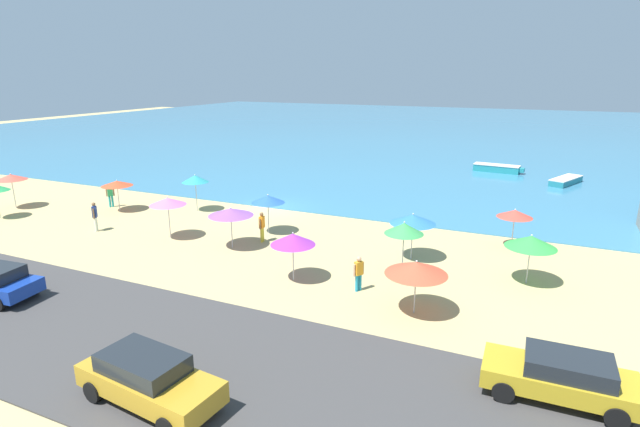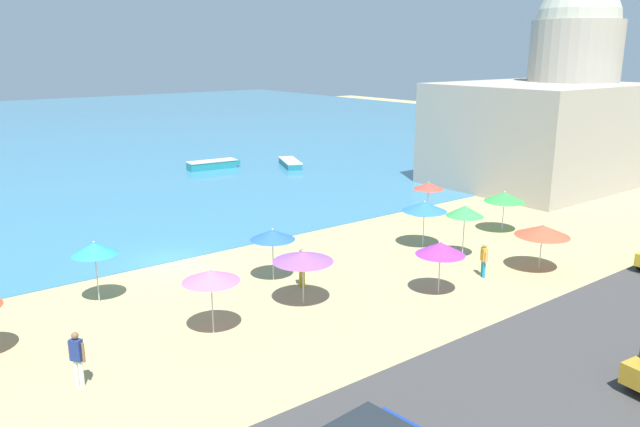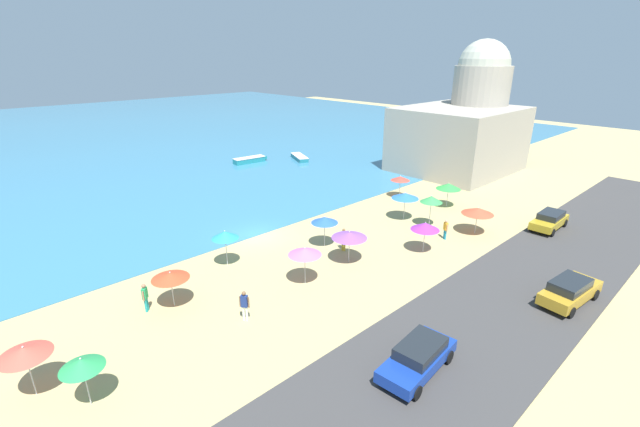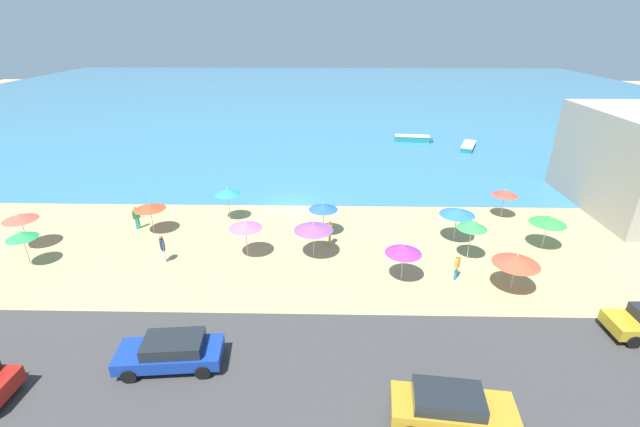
{
  "view_description": "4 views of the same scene",
  "coord_description": "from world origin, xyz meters",
  "px_view_note": "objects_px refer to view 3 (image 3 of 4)",
  "views": [
    {
      "loc": [
        17.12,
        -29.61,
        9.3
      ],
      "look_at": [
        4.86,
        -2.41,
        0.8
      ],
      "focal_mm": 28.0,
      "sensor_mm": 36.0,
      "label": 1
    },
    {
      "loc": [
        -11.71,
        -26.92,
        9.97
      ],
      "look_at": [
        8.39,
        -1.02,
        1.3
      ],
      "focal_mm": 35.0,
      "sensor_mm": 36.0,
      "label": 2
    },
    {
      "loc": [
        -17.55,
        -26.04,
        13.65
      ],
      "look_at": [
        5.56,
        -1.42,
        0.86
      ],
      "focal_mm": 24.0,
      "sensor_mm": 36.0,
      "label": 3
    },
    {
      "loc": [
        3.03,
        -31.55,
        13.57
      ],
      "look_at": [
        2.42,
        -3.59,
        0.95
      ],
      "focal_mm": 24.0,
      "sensor_mm": 36.0,
      "label": 4
    }
  ],
  "objects_px": {
    "beach_umbrella_4": "(349,235)",
    "harbor_fortress": "(466,125)",
    "beach_umbrella_1": "(449,186)",
    "beach_umbrella_9": "(325,220)",
    "beach_umbrella_7": "(405,196)",
    "beach_umbrella_11": "(478,211)",
    "beach_umbrella_8": "(170,276)",
    "beach_umbrella_12": "(431,199)",
    "bather_2": "(245,304)",
    "beach_umbrella_10": "(425,226)",
    "skiff_nearshore": "(250,160)",
    "skiff_offshore": "(299,157)",
    "bather_0": "(446,228)",
    "bather_3": "(344,238)",
    "beach_umbrella_0": "(400,178)",
    "beach_umbrella_3": "(24,352)",
    "beach_umbrella_5": "(305,252)",
    "bather_1": "(145,296)",
    "beach_umbrella_2": "(81,364)",
    "beach_umbrella_6": "(225,235)",
    "parked_car_1": "(570,290)",
    "parked_car_4": "(550,220)",
    "parked_car_0": "(418,357)"
  },
  "relations": [
    {
      "from": "beach_umbrella_8",
      "to": "beach_umbrella_7",
      "type": "bearing_deg",
      "value": -2.17
    },
    {
      "from": "beach_umbrella_7",
      "to": "beach_umbrella_2",
      "type": "bearing_deg",
      "value": -171.86
    },
    {
      "from": "bather_1",
      "to": "parked_car_4",
      "type": "distance_m",
      "value": 30.86
    },
    {
      "from": "skiff_nearshore",
      "to": "beach_umbrella_3",
      "type": "bearing_deg",
      "value": -137.22
    },
    {
      "from": "beach_umbrella_1",
      "to": "bather_0",
      "type": "distance_m",
      "value": 7.85
    },
    {
      "from": "skiff_nearshore",
      "to": "skiff_offshore",
      "type": "distance_m",
      "value": 6.67
    },
    {
      "from": "beach_umbrella_10",
      "to": "bather_1",
      "type": "height_order",
      "value": "beach_umbrella_10"
    },
    {
      "from": "beach_umbrella_7",
      "to": "beach_umbrella_11",
      "type": "relative_size",
      "value": 1.0
    },
    {
      "from": "beach_umbrella_8",
      "to": "parked_car_4",
      "type": "xyz_separation_m",
      "value": [
        27.55,
        -10.29,
        -1.15
      ]
    },
    {
      "from": "beach_umbrella_10",
      "to": "beach_umbrella_11",
      "type": "xyz_separation_m",
      "value": [
        5.89,
        -0.92,
        -0.07
      ]
    },
    {
      "from": "bather_1",
      "to": "bather_2",
      "type": "distance_m",
      "value": 5.75
    },
    {
      "from": "beach_umbrella_8",
      "to": "bather_1",
      "type": "relative_size",
      "value": 1.29
    },
    {
      "from": "beach_umbrella_10",
      "to": "bather_1",
      "type": "bearing_deg",
      "value": 160.68
    },
    {
      "from": "beach_umbrella_7",
      "to": "skiff_nearshore",
      "type": "xyz_separation_m",
      "value": [
        1.76,
        26.0,
        -1.74
      ]
    },
    {
      "from": "beach_umbrella_5",
      "to": "beach_umbrella_11",
      "type": "distance_m",
      "value": 15.54
    },
    {
      "from": "beach_umbrella_1",
      "to": "skiff_offshore",
      "type": "bearing_deg",
      "value": 84.93
    },
    {
      "from": "beach_umbrella_8",
      "to": "skiff_nearshore",
      "type": "xyz_separation_m",
      "value": [
        22.5,
        25.21,
        -1.55
      ]
    },
    {
      "from": "beach_umbrella_1",
      "to": "beach_umbrella_6",
      "type": "distance_m",
      "value": 21.75
    },
    {
      "from": "beach_umbrella_2",
      "to": "skiff_offshore",
      "type": "xyz_separation_m",
      "value": [
        34.23,
        26.7,
        -1.74
      ]
    },
    {
      "from": "beach_umbrella_4",
      "to": "beach_umbrella_1",
      "type": "bearing_deg",
      "value": 5.48
    },
    {
      "from": "beach_umbrella_0",
      "to": "bather_2",
      "type": "relative_size",
      "value": 1.24
    },
    {
      "from": "beach_umbrella_0",
      "to": "parked_car_0",
      "type": "bearing_deg",
      "value": -141.22
    },
    {
      "from": "beach_umbrella_7",
      "to": "harbor_fortress",
      "type": "distance_m",
      "value": 21.14
    },
    {
      "from": "parked_car_0",
      "to": "parked_car_4",
      "type": "distance_m",
      "value": 22.04
    },
    {
      "from": "beach_umbrella_6",
      "to": "parked_car_1",
      "type": "relative_size",
      "value": 0.57
    },
    {
      "from": "beach_umbrella_0",
      "to": "skiff_offshore",
      "type": "xyz_separation_m",
      "value": [
        3.08,
        18.97,
        -1.62
      ]
    },
    {
      "from": "beach_umbrella_1",
      "to": "beach_umbrella_9",
      "type": "xyz_separation_m",
      "value": [
        -14.4,
        1.58,
        0.09
      ]
    },
    {
      "from": "beach_umbrella_5",
      "to": "skiff_nearshore",
      "type": "bearing_deg",
      "value": 61.67
    },
    {
      "from": "beach_umbrella_12",
      "to": "harbor_fortress",
      "type": "relative_size",
      "value": 0.18
    },
    {
      "from": "bather_0",
      "to": "bather_3",
      "type": "distance_m",
      "value": 8.24
    },
    {
      "from": "skiff_nearshore",
      "to": "skiff_offshore",
      "type": "bearing_deg",
      "value": -27.7
    },
    {
      "from": "skiff_offshore",
      "to": "beach_umbrella_12",
      "type": "bearing_deg",
      "value": -106.44
    },
    {
      "from": "bather_1",
      "to": "beach_umbrella_1",
      "type": "bearing_deg",
      "value": -4.51
    },
    {
      "from": "bather_3",
      "to": "parked_car_1",
      "type": "relative_size",
      "value": 0.38
    },
    {
      "from": "bather_1",
      "to": "beach_umbrella_3",
      "type": "bearing_deg",
      "value": -153.73
    },
    {
      "from": "beach_umbrella_10",
      "to": "bather_0",
      "type": "xyz_separation_m",
      "value": [
        3.13,
        0.14,
        -1.1
      ]
    },
    {
      "from": "bather_3",
      "to": "beach_umbrella_7",
      "type": "bearing_deg",
      "value": 5.36
    },
    {
      "from": "parked_car_4",
      "to": "skiff_offshore",
      "type": "relative_size",
      "value": 0.94
    },
    {
      "from": "beach_umbrella_4",
      "to": "beach_umbrella_12",
      "type": "height_order",
      "value": "beach_umbrella_12"
    },
    {
      "from": "beach_umbrella_10",
      "to": "skiff_nearshore",
      "type": "xyz_separation_m",
      "value": [
        6.05,
        30.89,
        -1.6
      ]
    },
    {
      "from": "beach_umbrella_2",
      "to": "beach_umbrella_5",
      "type": "distance_m",
      "value": 13.08
    },
    {
      "from": "bather_2",
      "to": "beach_umbrella_10",
      "type": "bearing_deg",
      "value": -6.77
    },
    {
      "from": "bather_2",
      "to": "skiff_offshore",
      "type": "height_order",
      "value": "bather_2"
    },
    {
      "from": "beach_umbrella_4",
      "to": "harbor_fortress",
      "type": "xyz_separation_m",
      "value": [
        29.46,
        8.12,
        3.32
      ]
    },
    {
      "from": "beach_umbrella_0",
      "to": "harbor_fortress",
      "type": "xyz_separation_m",
      "value": [
        15.47,
        1.93,
        3.38
      ]
    },
    {
      "from": "beach_umbrella_9",
      "to": "beach_umbrella_0",
      "type": "bearing_deg",
      "value": 13.32
    },
    {
      "from": "beach_umbrella_2",
      "to": "beach_umbrella_11",
      "type": "height_order",
      "value": "beach_umbrella_2"
    },
    {
      "from": "beach_umbrella_8",
      "to": "beach_umbrella_11",
      "type": "bearing_deg",
      "value": -16.46
    },
    {
      "from": "beach_umbrella_7",
      "to": "parked_car_0",
      "type": "xyz_separation_m",
      "value": [
        -15.09,
        -11.89,
        -1.34
      ]
    },
    {
      "from": "beach_umbrella_3",
      "to": "beach_umbrella_4",
      "type": "bearing_deg",
      "value": -1.99
    }
  ]
}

